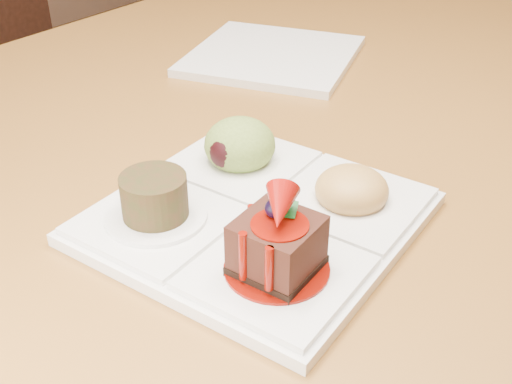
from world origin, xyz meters
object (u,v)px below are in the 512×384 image
Objects in this scene: dining_table at (356,108)px; sampler_plate at (257,202)px; chair_left at (10,67)px; second_plate at (272,56)px.

dining_table is 0.43m from sampler_plate.
chair_left is at bearing 155.86° from sampler_plate.
second_plate is at bearing 83.00° from chair_left.
chair_left is 3.26× the size of sampler_plate.
second_plate is (0.84, -0.07, 0.24)m from chair_left.
chair_left is 1.18m from sampler_plate.
chair_left reaches higher than dining_table.
sampler_plate is at bearing -73.73° from dining_table.
sampler_plate is at bearing 66.49° from chair_left.
second_plate is (-0.12, -0.05, 0.07)m from dining_table.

